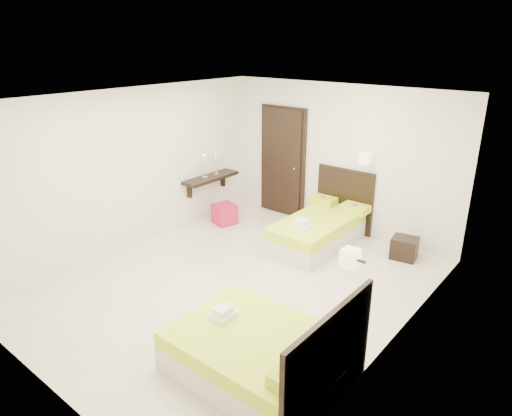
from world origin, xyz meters
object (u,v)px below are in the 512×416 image
Objects in this scene: bed_double at (263,354)px; nightstand at (404,248)px; bed_single at (320,228)px; ottoman at (225,214)px.

bed_double reaches higher than nightstand.
ottoman is (-1.88, -0.36, -0.09)m from bed_single.
bed_double is at bearing -100.50° from nightstand.
bed_single is 4.72× the size of nightstand.
nightstand is 3.30m from ottoman.
nightstand is at bearing 16.01° from bed_single.
nightstand is at bearing 89.11° from bed_double.
bed_double is 4.21m from ottoman.
bed_single reaches higher than bed_double.
bed_single reaches higher than ottoman.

